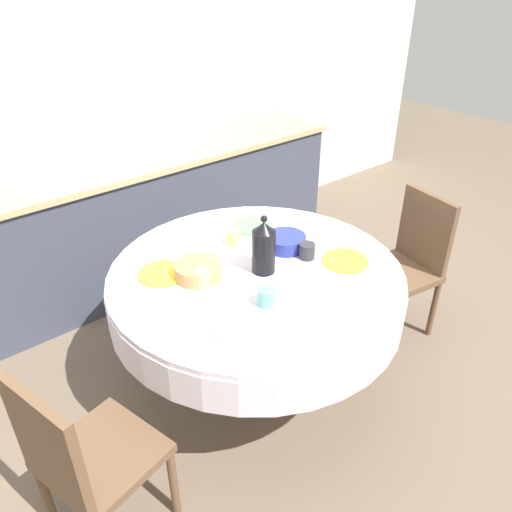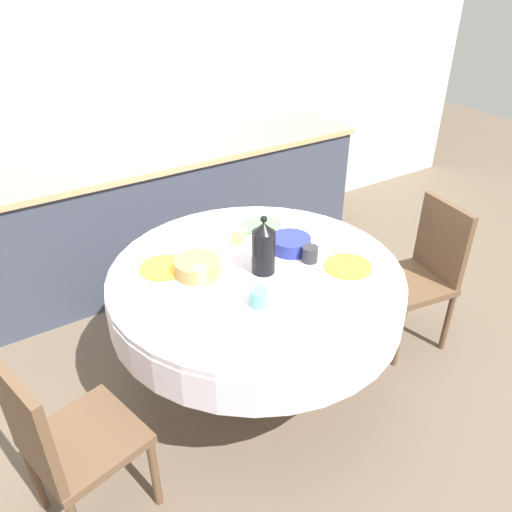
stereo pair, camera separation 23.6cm
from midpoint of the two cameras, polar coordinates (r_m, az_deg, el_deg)
The scene contains 17 objects.
ground_plane at distance 2.89m, azimuth -2.42°, elevation -14.42°, with size 12.00×12.00×0.00m, color brown.
wall_back at distance 3.66m, azimuth -20.64°, elevation 17.29°, with size 7.00×0.05×2.60m.
kitchen_counter at distance 3.64m, azimuth -16.27°, elevation 3.64°, with size 3.24×0.64×0.91m.
dining_table at distance 2.47m, azimuth -2.74°, elevation -4.07°, with size 1.44×1.44×0.76m.
chair_left at distance 3.10m, azimuth 14.94°, elevation -0.45°, with size 0.46×0.46×0.89m.
chair_right at distance 2.10m, azimuth -22.52°, elevation -20.65°, with size 0.48×0.48×0.89m.
plate_near_left at distance 2.05m, azimuth -4.90°, elevation -8.34°, with size 0.23×0.23×0.01m, color white.
cup_near_left at distance 2.15m, azimuth -1.96°, elevation -4.82°, with size 0.08×0.08×0.08m, color #5BA39E.
plate_near_right at distance 2.48m, azimuth 7.52°, elevation -0.63°, with size 0.23×0.23×0.01m, color yellow.
cup_near_right at distance 2.48m, azimuth 3.16°, elevation 0.50°, with size 0.08×0.08×0.08m, color #28282D.
plate_far_left at distance 2.43m, azimuth -13.45°, elevation -2.05°, with size 0.23×0.23×0.01m, color yellow.
cup_far_left at distance 2.30m, azimuth -9.11°, elevation -2.69°, with size 0.08×0.08×0.08m, color #DBB766.
plate_far_right at distance 2.79m, azimuth -2.94°, elevation 3.42°, with size 0.23×0.23×0.01m, color #5BA85B.
cup_far_right at distance 2.61m, azimuth -5.16°, elevation 2.05°, with size 0.08×0.08×0.08m, color #DBB766.
coffee_carafe at distance 2.33m, azimuth -2.01°, elevation 0.89°, with size 0.11×0.11×0.30m.
bread_basket at distance 2.36m, azimuth -9.51°, elevation -1.75°, with size 0.22×0.22×0.07m, color #AD844C.
fruit_bowl at distance 2.57m, azimuth 0.78°, elevation 1.56°, with size 0.21×0.21×0.07m, color navy.
Camera 1 is at (-1.29, -1.56, 2.06)m, focal length 35.00 mm.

